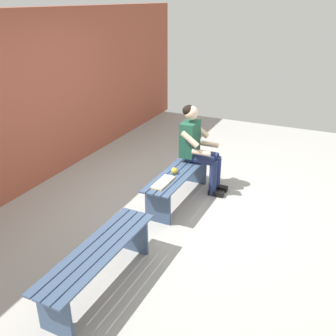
# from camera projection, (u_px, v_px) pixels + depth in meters

# --- Properties ---
(ground_plane) EXTENTS (10.00, 7.00, 0.04)m
(ground_plane) POSITION_uv_depth(u_px,v_px,m) (227.00, 259.00, 4.19)
(ground_plane) COLOR #9E9E99
(brick_wall) EXTENTS (9.50, 0.24, 2.49)m
(brick_wall) POSITION_uv_depth(u_px,v_px,m) (17.00, 105.00, 5.29)
(brick_wall) COLOR #9E4C38
(brick_wall) RESTS_ON ground
(bench_near) EXTENTS (1.51, 0.41, 0.45)m
(bench_near) POSITION_uv_depth(u_px,v_px,m) (179.00, 179.00, 5.23)
(bench_near) COLOR #384C6B
(bench_near) RESTS_ON ground
(bench_far) EXTENTS (1.54, 0.41, 0.45)m
(bench_far) POSITION_uv_depth(u_px,v_px,m) (99.00, 259.00, 3.63)
(bench_far) COLOR #384C6B
(bench_far) RESTS_ON ground
(person_seated) EXTENTS (0.50, 0.69, 1.26)m
(person_seated) POSITION_uv_depth(u_px,v_px,m) (198.00, 145.00, 5.41)
(person_seated) COLOR #1E513D
(person_seated) RESTS_ON ground
(apple) EXTENTS (0.09, 0.09, 0.09)m
(apple) POSITION_uv_depth(u_px,v_px,m) (174.00, 171.00, 5.08)
(apple) COLOR gold
(apple) RESTS_ON bench_near
(book_open) EXTENTS (0.41, 0.17, 0.02)m
(book_open) POSITION_uv_depth(u_px,v_px,m) (163.00, 182.00, 4.84)
(book_open) COLOR white
(book_open) RESTS_ON bench_near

